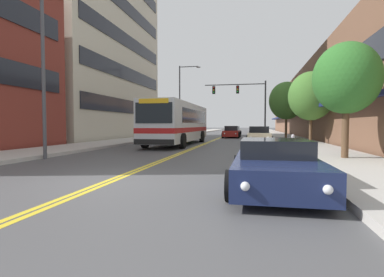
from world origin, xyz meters
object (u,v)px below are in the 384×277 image
(car_red_moving_lead, at_px, (232,132))
(street_tree_right_near, at_px, (346,79))
(car_charcoal_parked_right_far, at_px, (256,131))
(street_lamp_left_far, at_px, (183,95))
(city_bus, at_px, (179,122))
(car_champagne_parked_left_near, at_px, (185,133))
(fire_hydrant, at_px, (293,142))
(car_silver_moving_second, at_px, (234,131))
(street_tree_right_far, at_px, (286,101))
(street_tree_right_mid, at_px, (311,96))
(traffic_signal_mast, at_px, (244,97))
(street_lamp_left_near, at_px, (50,55))
(car_navy_parked_right_foreground, at_px, (275,165))
(car_beige_parked_right_mid, at_px, (259,136))

(car_red_moving_lead, bearing_deg, street_tree_right_near, -74.82)
(car_charcoal_parked_right_far, bearing_deg, street_lamp_left_far, -129.43)
(city_bus, relative_size, street_lamp_left_far, 1.35)
(car_champagne_parked_left_near, height_order, fire_hydrant, car_champagne_parked_left_near)
(car_red_moving_lead, bearing_deg, car_silver_moving_second, 91.19)
(car_champagne_parked_left_near, relative_size, street_tree_right_far, 0.85)
(city_bus, distance_m, street_tree_right_mid, 10.14)
(car_silver_moving_second, relative_size, street_tree_right_mid, 0.92)
(car_silver_moving_second, bearing_deg, street_tree_right_mid, -71.38)
(car_red_moving_lead, distance_m, street_tree_right_far, 7.94)
(traffic_signal_mast, relative_size, fire_hydrant, 8.56)
(city_bus, distance_m, car_charcoal_parked_right_far, 26.17)
(car_silver_moving_second, distance_m, street_lamp_left_far, 10.63)
(traffic_signal_mast, bearing_deg, fire_hydrant, -80.41)
(traffic_signal_mast, xyz_separation_m, street_lamp_left_near, (-7.70, -24.26, -0.19))
(car_navy_parked_right_foreground, distance_m, street_tree_right_mid, 17.00)
(car_champagne_parked_left_near, bearing_deg, car_silver_moving_second, 57.32)
(car_red_moving_lead, bearing_deg, car_charcoal_parked_right_far, 75.83)
(car_navy_parked_right_foreground, distance_m, car_silver_moving_second, 36.95)
(street_tree_right_near, bearing_deg, car_navy_parked_right_foreground, -118.76)
(car_red_moving_lead, height_order, street_tree_right_far, street_tree_right_far)
(street_lamp_left_near, relative_size, street_tree_right_mid, 1.44)
(car_champagne_parked_left_near, distance_m, street_tree_right_mid, 17.50)
(car_navy_parked_right_foreground, relative_size, street_tree_right_near, 1.04)
(car_navy_parked_right_foreground, distance_m, fire_hydrant, 9.79)
(car_champagne_parked_left_near, relative_size, car_silver_moving_second, 1.00)
(car_red_moving_lead, xyz_separation_m, street_tree_right_far, (5.84, -4.21, 3.35))
(car_charcoal_parked_right_far, bearing_deg, car_silver_moving_second, -129.36)
(traffic_signal_mast, xyz_separation_m, street_tree_right_near, (4.76, -22.72, -1.38))
(traffic_signal_mast, bearing_deg, car_champagne_parked_left_near, -177.47)
(street_tree_right_near, bearing_deg, car_champagne_parked_left_near, 117.98)
(car_red_moving_lead, xyz_separation_m, street_lamp_left_near, (-6.24, -24.46, 3.95))
(street_tree_right_mid, bearing_deg, car_champagne_parked_left_near, 136.17)
(city_bus, height_order, fire_hydrant, city_bus)
(city_bus, bearing_deg, car_navy_parked_right_foreground, -67.98)
(fire_hydrant, bearing_deg, car_charcoal_parked_right_far, 93.01)
(street_tree_right_near, relative_size, street_tree_right_mid, 0.88)
(city_bus, bearing_deg, car_charcoal_parked_right_far, 76.33)
(car_champagne_parked_left_near, distance_m, car_navy_parked_right_foreground, 29.53)
(car_champagne_parked_left_near, height_order, traffic_signal_mast, traffic_signal_mast)
(car_navy_parked_right_foreground, distance_m, street_lamp_left_near, 10.98)
(car_beige_parked_right_mid, xyz_separation_m, street_lamp_left_far, (-9.22, 11.81, 4.66))
(city_bus, height_order, street_lamp_left_near, street_lamp_left_near)
(street_tree_right_mid, bearing_deg, street_lamp_left_near, -137.21)
(street_lamp_left_far, bearing_deg, car_red_moving_lead, -6.52)
(car_charcoal_parked_right_far, distance_m, street_lamp_left_near, 37.80)
(city_bus, xyz_separation_m, car_beige_parked_right_mid, (6.15, 2.35, -1.11))
(car_silver_moving_second, distance_m, street_tree_right_near, 31.77)
(traffic_signal_mast, relative_size, street_tree_right_mid, 1.35)
(car_beige_parked_right_mid, bearing_deg, street_tree_right_near, -74.73)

